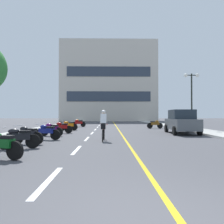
{
  "coord_description": "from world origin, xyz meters",
  "views": [
    {
      "loc": [
        -0.7,
        -2.58,
        1.41
      ],
      "look_at": [
        -0.33,
        21.05,
        1.76
      ],
      "focal_mm": 33.76,
      "sensor_mm": 36.0,
      "label": 1
    }
  ],
  "objects_px": {
    "parked_car_near": "(181,122)",
    "motorcycle_1": "(1,144)",
    "motorcycle_8": "(155,124)",
    "motorcycle_6": "(61,127)",
    "street_lamp_mid": "(192,88)",
    "motorcycle_2": "(19,138)",
    "motorcycle_7": "(68,125)",
    "motorcycle_4": "(47,132)",
    "motorcycle_9": "(78,123)",
    "motorcycle_3": "(27,134)",
    "motorcycle_5": "(51,129)",
    "motorcycle_10": "(79,122)",
    "cyclist_rider": "(103,125)"
  },
  "relations": [
    {
      "from": "motorcycle_3",
      "to": "motorcycle_5",
      "type": "bearing_deg",
      "value": 88.46
    },
    {
      "from": "street_lamp_mid",
      "to": "cyclist_rider",
      "type": "distance_m",
      "value": 12.04
    },
    {
      "from": "motorcycle_8",
      "to": "motorcycle_4",
      "type": "bearing_deg",
      "value": -130.16
    },
    {
      "from": "motorcycle_1",
      "to": "motorcycle_7",
      "type": "distance_m",
      "value": 12.5
    },
    {
      "from": "motorcycle_2",
      "to": "motorcycle_10",
      "type": "bearing_deg",
      "value": 90.36
    },
    {
      "from": "motorcycle_5",
      "to": "motorcycle_8",
      "type": "xyz_separation_m",
      "value": [
        8.74,
        7.94,
        0.0
      ]
    },
    {
      "from": "parked_car_near",
      "to": "motorcycle_10",
      "type": "relative_size",
      "value": 2.57
    },
    {
      "from": "parked_car_near",
      "to": "motorcycle_1",
      "type": "relative_size",
      "value": 2.62
    },
    {
      "from": "motorcycle_2",
      "to": "motorcycle_7",
      "type": "height_order",
      "value": "same"
    },
    {
      "from": "motorcycle_3",
      "to": "motorcycle_7",
      "type": "relative_size",
      "value": 1.02
    },
    {
      "from": "motorcycle_6",
      "to": "motorcycle_2",
      "type": "bearing_deg",
      "value": -90.81
    },
    {
      "from": "motorcycle_8",
      "to": "motorcycle_6",
      "type": "bearing_deg",
      "value": -146.13
    },
    {
      "from": "street_lamp_mid",
      "to": "motorcycle_5",
      "type": "bearing_deg",
      "value": -154.17
    },
    {
      "from": "motorcycle_3",
      "to": "motorcycle_4",
      "type": "relative_size",
      "value": 1.0
    },
    {
      "from": "motorcycle_8",
      "to": "street_lamp_mid",
      "type": "bearing_deg",
      "value": -36.8
    },
    {
      "from": "parked_car_near",
      "to": "motorcycle_6",
      "type": "relative_size",
      "value": 2.53
    },
    {
      "from": "motorcycle_5",
      "to": "motorcycle_10",
      "type": "xyz_separation_m",
      "value": [
        -0.03,
        13.08,
        0.0
      ]
    },
    {
      "from": "street_lamp_mid",
      "to": "motorcycle_2",
      "type": "bearing_deg",
      "value": -136.69
    },
    {
      "from": "parked_car_near",
      "to": "motorcycle_7",
      "type": "height_order",
      "value": "parked_car_near"
    },
    {
      "from": "parked_car_near",
      "to": "motorcycle_3",
      "type": "xyz_separation_m",
      "value": [
        -9.5,
        -5.64,
        -0.44
      ]
    },
    {
      "from": "motorcycle_8",
      "to": "motorcycle_10",
      "type": "relative_size",
      "value": 1.01
    },
    {
      "from": "street_lamp_mid",
      "to": "motorcycle_3",
      "type": "bearing_deg",
      "value": -141.08
    },
    {
      "from": "motorcycle_6",
      "to": "motorcycle_7",
      "type": "relative_size",
      "value": 1.04
    },
    {
      "from": "motorcycle_3",
      "to": "motorcycle_7",
      "type": "xyz_separation_m",
      "value": [
        0.25,
        9.04,
        0.0
      ]
    },
    {
      "from": "motorcycle_6",
      "to": "motorcycle_7",
      "type": "height_order",
      "value": "same"
    },
    {
      "from": "parked_car_near",
      "to": "cyclist_rider",
      "type": "xyz_separation_m",
      "value": [
        -5.83,
        -4.33,
        -0.03
      ]
    },
    {
      "from": "motorcycle_6",
      "to": "motorcycle_3",
      "type": "bearing_deg",
      "value": -92.76
    },
    {
      "from": "motorcycle_2",
      "to": "motorcycle_3",
      "type": "relative_size",
      "value": 1.0
    },
    {
      "from": "parked_car_near",
      "to": "motorcycle_9",
      "type": "xyz_separation_m",
      "value": [
        -9.14,
        9.15,
        -0.44
      ]
    },
    {
      "from": "motorcycle_5",
      "to": "motorcycle_6",
      "type": "distance_m",
      "value": 2.21
    },
    {
      "from": "motorcycle_2",
      "to": "motorcycle_10",
      "type": "relative_size",
      "value": 1.0
    },
    {
      "from": "motorcycle_7",
      "to": "motorcycle_4",
      "type": "bearing_deg",
      "value": -88.86
    },
    {
      "from": "motorcycle_1",
      "to": "motorcycle_7",
      "type": "relative_size",
      "value": 1.01
    },
    {
      "from": "motorcycle_7",
      "to": "motorcycle_8",
      "type": "height_order",
      "value": "same"
    },
    {
      "from": "motorcycle_3",
      "to": "motorcycle_7",
      "type": "height_order",
      "value": "same"
    },
    {
      "from": "motorcycle_2",
      "to": "motorcycle_9",
      "type": "height_order",
      "value": "same"
    },
    {
      "from": "motorcycle_3",
      "to": "motorcycle_9",
      "type": "bearing_deg",
      "value": 88.63
    },
    {
      "from": "motorcycle_2",
      "to": "motorcycle_9",
      "type": "relative_size",
      "value": 1.0
    },
    {
      "from": "motorcycle_2",
      "to": "motorcycle_8",
      "type": "distance_m",
      "value": 15.83
    },
    {
      "from": "motorcycle_7",
      "to": "motorcycle_8",
      "type": "distance_m",
      "value": 9.04
    },
    {
      "from": "street_lamp_mid",
      "to": "motorcycle_3",
      "type": "xyz_separation_m",
      "value": [
        -11.86,
        -9.57,
        -3.49
      ]
    },
    {
      "from": "motorcycle_10",
      "to": "motorcycle_4",
      "type": "bearing_deg",
      "value": -88.78
    },
    {
      "from": "motorcycle_6",
      "to": "motorcycle_9",
      "type": "height_order",
      "value": "same"
    },
    {
      "from": "motorcycle_3",
      "to": "motorcycle_4",
      "type": "xyz_separation_m",
      "value": [
        0.4,
        1.82,
        0.0
      ]
    },
    {
      "from": "motorcycle_3",
      "to": "motorcycle_9",
      "type": "relative_size",
      "value": 1.0
    },
    {
      "from": "street_lamp_mid",
      "to": "motorcycle_1",
      "type": "bearing_deg",
      "value": -131.11
    },
    {
      "from": "motorcycle_6",
      "to": "cyclist_rider",
      "type": "distance_m",
      "value": 5.86
    },
    {
      "from": "motorcycle_4",
      "to": "motorcycle_5",
      "type": "bearing_deg",
      "value": 98.04
    },
    {
      "from": "motorcycle_6",
      "to": "motorcycle_8",
      "type": "xyz_separation_m",
      "value": [
        8.55,
        5.74,
        0.0
      ]
    },
    {
      "from": "motorcycle_8",
      "to": "motorcycle_10",
      "type": "bearing_deg",
      "value": 149.65
    }
  ]
}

